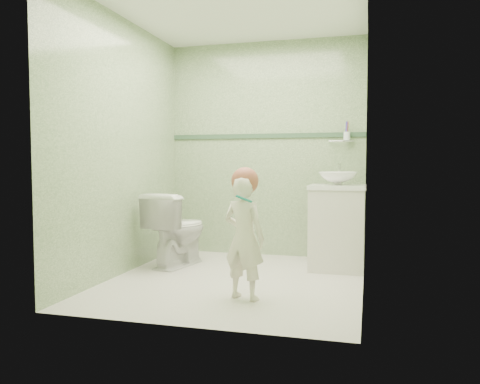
% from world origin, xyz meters
% --- Properties ---
extents(ground, '(2.50, 2.50, 0.00)m').
position_xyz_m(ground, '(0.00, 0.00, 0.00)').
color(ground, beige).
rests_on(ground, ground).
extents(room_shell, '(2.50, 2.54, 2.40)m').
position_xyz_m(room_shell, '(0.00, 0.00, 1.20)').
color(room_shell, gray).
rests_on(room_shell, ground).
extents(trim_stripe, '(2.20, 0.02, 0.05)m').
position_xyz_m(trim_stripe, '(0.00, 1.24, 1.35)').
color(trim_stripe, '#36553D').
rests_on(trim_stripe, room_shell).
extents(vanity, '(0.52, 0.50, 0.80)m').
position_xyz_m(vanity, '(0.84, 0.70, 0.40)').
color(vanity, silver).
rests_on(vanity, ground).
extents(counter, '(0.54, 0.52, 0.04)m').
position_xyz_m(counter, '(0.84, 0.70, 0.81)').
color(counter, white).
rests_on(counter, vanity).
extents(basin, '(0.37, 0.37, 0.13)m').
position_xyz_m(basin, '(0.84, 0.70, 0.89)').
color(basin, white).
rests_on(basin, counter).
extents(faucet, '(0.03, 0.13, 0.18)m').
position_xyz_m(faucet, '(0.84, 0.89, 0.97)').
color(faucet, silver).
rests_on(faucet, counter).
extents(cup_holder, '(0.26, 0.07, 0.21)m').
position_xyz_m(cup_holder, '(0.89, 1.18, 1.33)').
color(cup_holder, silver).
rests_on(cup_holder, room_shell).
extents(toilet, '(0.55, 0.80, 0.75)m').
position_xyz_m(toilet, '(-0.74, 0.45, 0.37)').
color(toilet, white).
rests_on(toilet, ground).
extents(toddler, '(0.39, 0.32, 0.94)m').
position_xyz_m(toddler, '(0.22, -0.54, 0.47)').
color(toddler, white).
rests_on(toddler, ground).
extents(hair_cap, '(0.21, 0.21, 0.21)m').
position_xyz_m(hair_cap, '(0.22, -0.52, 0.91)').
color(hair_cap, '#A4553F').
rests_on(hair_cap, toddler).
extents(teal_toothbrush, '(0.11, 0.14, 0.08)m').
position_xyz_m(teal_toothbrush, '(0.25, -0.68, 0.79)').
color(teal_toothbrush, '#147F74').
rests_on(teal_toothbrush, toddler).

